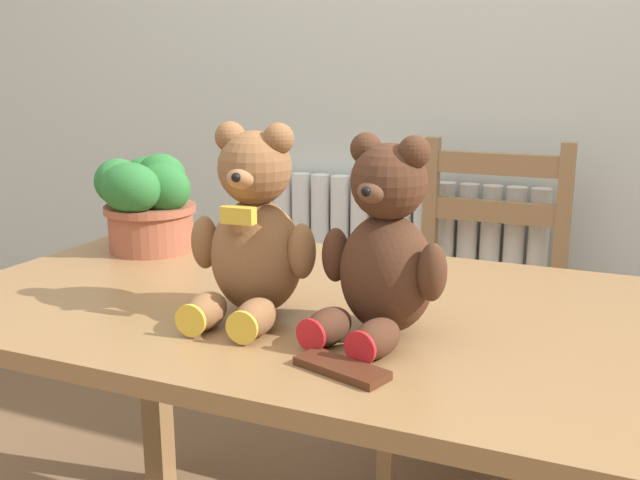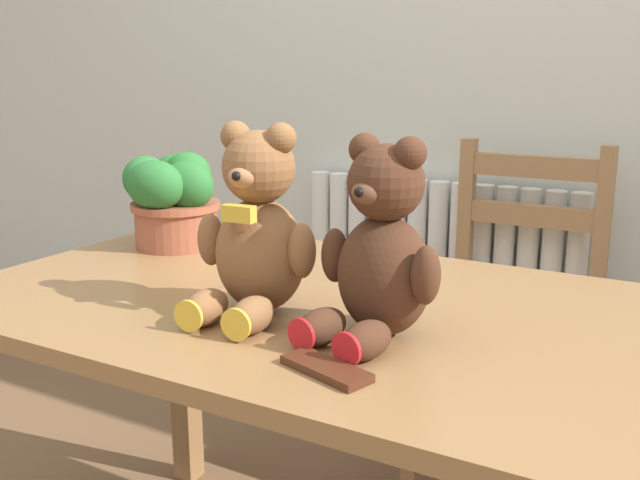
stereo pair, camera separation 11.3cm
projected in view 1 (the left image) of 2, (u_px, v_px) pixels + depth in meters
The scene contains 8 objects.
wall_back at pixel (474, 5), 2.07m from camera, with size 8.00×0.04×2.60m, color silver.
radiator at pixel (399, 311), 2.30m from camera, with size 0.90×0.10×0.79m.
dining_table at pixel (333, 355), 1.27m from camera, with size 1.40×0.78×0.72m.
wooden_chair_behind at pixel (480, 311), 1.96m from camera, with size 0.41×0.42×0.93m.
teddy_bear_left at pixel (253, 234), 1.16m from camera, with size 0.22×0.22×0.32m.
teddy_bear_right at pixel (384, 251), 1.08m from camera, with size 0.22×0.23×0.31m.
potted_plant at pixel (147, 200), 1.58m from camera, with size 0.23×0.22×0.21m.
chocolate_bar at pixel (342, 368), 0.96m from camera, with size 0.13×0.05×0.01m, color #472314.
Camera 1 is at (0.45, -0.71, 1.12)m, focal length 40.00 mm.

